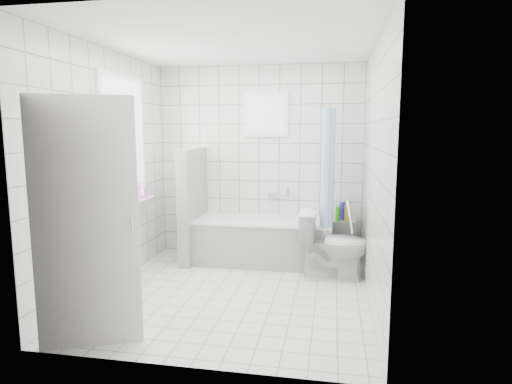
# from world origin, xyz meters

# --- Properties ---
(ground) EXTENTS (3.00, 3.00, 0.00)m
(ground) POSITION_xyz_m (0.00, 0.00, 0.00)
(ground) COLOR white
(ground) RESTS_ON ground
(ceiling) EXTENTS (3.00, 3.00, 0.00)m
(ceiling) POSITION_xyz_m (0.00, 0.00, 2.60)
(ceiling) COLOR white
(ceiling) RESTS_ON ground
(wall_back) EXTENTS (2.80, 0.02, 2.60)m
(wall_back) POSITION_xyz_m (0.00, 1.50, 1.30)
(wall_back) COLOR white
(wall_back) RESTS_ON ground
(wall_front) EXTENTS (2.80, 0.02, 2.60)m
(wall_front) POSITION_xyz_m (0.00, -1.50, 1.30)
(wall_front) COLOR white
(wall_front) RESTS_ON ground
(wall_left) EXTENTS (0.02, 3.00, 2.60)m
(wall_left) POSITION_xyz_m (-1.40, 0.00, 1.30)
(wall_left) COLOR white
(wall_left) RESTS_ON ground
(wall_right) EXTENTS (0.02, 3.00, 2.60)m
(wall_right) POSITION_xyz_m (1.40, 0.00, 1.30)
(wall_right) COLOR white
(wall_right) RESTS_ON ground
(window_left) EXTENTS (0.01, 0.90, 1.40)m
(window_left) POSITION_xyz_m (-1.35, 0.30, 1.60)
(window_left) COLOR white
(window_left) RESTS_ON wall_left
(window_back) EXTENTS (0.50, 0.01, 0.50)m
(window_back) POSITION_xyz_m (0.10, 1.46, 1.95)
(window_back) COLOR white
(window_back) RESTS_ON wall_back
(window_sill) EXTENTS (0.18, 1.02, 0.08)m
(window_sill) POSITION_xyz_m (-1.31, 0.30, 0.86)
(window_sill) COLOR white
(window_sill) RESTS_ON wall_left
(door) EXTENTS (0.75, 0.35, 2.00)m
(door) POSITION_xyz_m (-0.88, -1.32, 1.00)
(door) COLOR silver
(door) RESTS_ON ground
(bathtub) EXTENTS (1.76, 0.77, 0.58)m
(bathtub) POSITION_xyz_m (0.13, 1.12, 0.29)
(bathtub) COLOR white
(bathtub) RESTS_ON ground
(partition_wall) EXTENTS (0.15, 0.85, 1.50)m
(partition_wall) POSITION_xyz_m (-0.82, 1.07, 0.75)
(partition_wall) COLOR white
(partition_wall) RESTS_ON ground
(tiled_ledge) EXTENTS (0.40, 0.24, 0.55)m
(tiled_ledge) POSITION_xyz_m (1.12, 1.38, 0.28)
(tiled_ledge) COLOR white
(tiled_ledge) RESTS_ON ground
(toilet) EXTENTS (0.82, 0.48, 0.82)m
(toilet) POSITION_xyz_m (1.03, 0.65, 0.41)
(toilet) COLOR white
(toilet) RESTS_ON ground
(curtain_rod) EXTENTS (0.02, 0.80, 0.02)m
(curtain_rod) POSITION_xyz_m (0.95, 1.10, 2.00)
(curtain_rod) COLOR silver
(curtain_rod) RESTS_ON wall_back
(shower_curtain) EXTENTS (0.14, 0.48, 1.78)m
(shower_curtain) POSITION_xyz_m (0.95, 0.97, 1.10)
(shower_curtain) COLOR #4189C1
(shower_curtain) RESTS_ON curtain_rod
(tub_faucet) EXTENTS (0.18, 0.06, 0.06)m
(tub_faucet) POSITION_xyz_m (0.23, 1.46, 0.85)
(tub_faucet) COLOR silver
(tub_faucet) RESTS_ON wall_back
(sill_bottles) EXTENTS (0.20, 0.79, 0.30)m
(sill_bottles) POSITION_xyz_m (-1.30, 0.26, 1.02)
(sill_bottles) COLOR #38FDED
(sill_bottles) RESTS_ON window_sill
(ledge_bottles) EXTENTS (0.18, 0.17, 0.24)m
(ledge_bottles) POSITION_xyz_m (1.14, 1.35, 0.66)
(ledge_bottles) COLOR #2C1CE7
(ledge_bottles) RESTS_ON tiled_ledge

